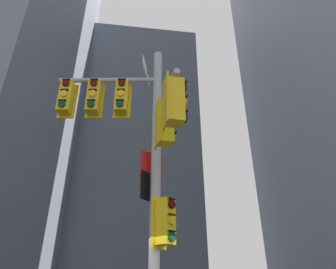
{
  "coord_description": "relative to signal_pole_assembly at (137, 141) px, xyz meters",
  "views": [
    {
      "loc": [
        -0.62,
        -6.99,
        1.52
      ],
      "look_at": [
        0.33,
        0.21,
        5.25
      ],
      "focal_mm": 31.92,
      "sensor_mm": 36.0,
      "label": 1
    }
  ],
  "objects": [
    {
      "name": "building_mid_block",
      "position": [
        -2.33,
        26.94,
        9.25
      ],
      "size": [
        17.5,
        17.5,
        28.02
      ],
      "primitive_type": "cube",
      "color": "#4C5460",
      "rests_on": "ground"
    },
    {
      "name": "signal_pole_assembly",
      "position": [
        0.0,
        0.0,
        0.0
      ],
      "size": [
        3.31,
        2.97,
        7.89
      ],
      "color": "#9EA0A3",
      "rests_on": "ground"
    }
  ]
}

